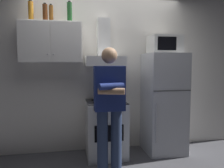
% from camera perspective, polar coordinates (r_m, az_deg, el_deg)
% --- Properties ---
extents(ground_plane, '(7.00, 7.00, 0.00)m').
position_cam_1_polar(ground_plane, '(3.48, -0.00, -19.21)').
color(ground_plane, '#4C4C51').
extents(back_wall_tiled, '(4.80, 0.10, 2.70)m').
position_cam_1_polar(back_wall_tiled, '(3.76, -1.71, 3.88)').
color(back_wall_tiled, silver).
rests_on(back_wall_tiled, ground_plane).
extents(upper_cabinet, '(0.90, 0.37, 0.60)m').
position_cam_1_polar(upper_cabinet, '(3.51, -15.19, 10.13)').
color(upper_cabinet, white).
extents(stove_oven, '(0.60, 0.62, 0.87)m').
position_cam_1_polar(stove_oven, '(3.55, -1.57, -11.24)').
color(stove_oven, white).
rests_on(stove_oven, ground_plane).
extents(range_hood, '(0.60, 0.44, 0.75)m').
position_cam_1_polar(range_hood, '(3.53, -1.95, 7.80)').
color(range_hood, white).
extents(refrigerator, '(0.60, 0.62, 1.60)m').
position_cam_1_polar(refrigerator, '(3.73, 13.02, -4.77)').
color(refrigerator, silver).
rests_on(refrigerator, ground_plane).
extents(microwave, '(0.48, 0.37, 0.28)m').
position_cam_1_polar(microwave, '(3.70, 13.21, 9.76)').
color(microwave, silver).
rests_on(microwave, refrigerator).
extents(person_standing, '(0.38, 0.33, 1.64)m').
position_cam_1_polar(person_standing, '(2.85, -0.64, -5.69)').
color(person_standing, navy).
rests_on(person_standing, ground_plane).
extents(cooking_pot, '(0.31, 0.21, 0.10)m').
position_cam_1_polar(cooking_pot, '(3.35, 0.93, -3.60)').
color(cooking_pot, '#B7BABF').
rests_on(cooking_pot, stove_oven).
extents(bottle_liquor_amber, '(0.07, 0.07, 0.30)m').
position_cam_1_polar(bottle_liquor_amber, '(3.59, -19.94, 17.02)').
color(bottle_liquor_amber, '#B7721E').
rests_on(bottle_liquor_amber, upper_cabinet).
extents(bottle_rum_dark, '(0.07, 0.07, 0.27)m').
position_cam_1_polar(bottle_rum_dark, '(3.57, -16.64, 16.94)').
color(bottle_rum_dark, '#47230F').
rests_on(bottle_rum_dark, upper_cabinet).
extents(bottle_beer_brown, '(0.06, 0.06, 0.26)m').
position_cam_1_polar(bottle_beer_brown, '(3.58, -15.23, 16.88)').
color(bottle_beer_brown, brown).
rests_on(bottle_beer_brown, upper_cabinet).
extents(bottle_wine_green, '(0.07, 0.07, 0.32)m').
position_cam_1_polar(bottle_wine_green, '(3.59, -10.74, 17.41)').
color(bottle_wine_green, '#19471E').
rests_on(bottle_wine_green, upper_cabinet).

